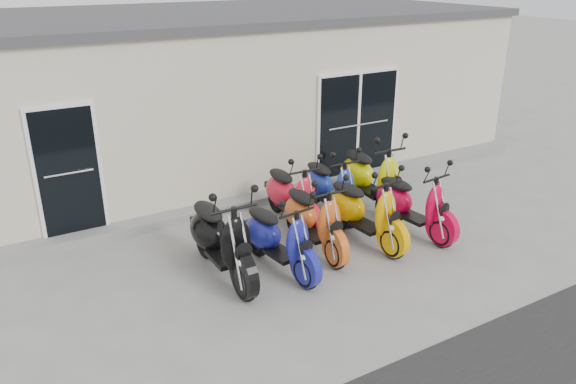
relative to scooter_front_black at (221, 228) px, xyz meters
name	(u,v)px	position (x,y,z in m)	size (l,w,h in m)	color
ground	(306,246)	(1.59, 0.19, -0.79)	(80.00, 80.00, 0.00)	gray
building	(187,92)	(1.59, 5.39, 0.81)	(14.00, 6.00, 3.20)	beige
roof_cap	(181,15)	(1.59, 5.39, 2.49)	(14.20, 6.20, 0.16)	#3F3F42
front_step	(251,200)	(1.59, 2.21, -0.72)	(14.00, 0.40, 0.15)	gray
door_left	(68,169)	(-1.61, 2.36, 0.47)	(1.07, 0.08, 2.22)	black
door_right	(357,121)	(4.19, 2.36, 0.47)	(2.02, 0.08, 2.22)	black
scooter_front_black	(221,228)	(0.00, 0.00, 0.00)	(0.78, 2.15, 1.59)	black
scooter_front_blue	(279,229)	(0.81, -0.27, -0.10)	(0.68, 1.87, 1.38)	navy
scooter_front_orange_a	(314,210)	(1.60, 0.01, -0.08)	(0.70, 1.92, 1.42)	#CD5619
scooter_front_orange_b	(365,202)	(2.48, -0.17, -0.07)	(0.71, 1.97, 1.45)	#DE9D00
scooter_front_red	(414,195)	(3.40, -0.30, -0.09)	(0.69, 1.91, 1.41)	#C20330
scooter_back_red	(292,187)	(1.81, 1.03, -0.08)	(0.70, 1.92, 1.42)	red
scooter_back_blue	(331,179)	(2.64, 1.05, -0.10)	(0.68, 1.88, 1.39)	navy
scooter_back_yellow	(372,168)	(3.48, 0.93, -0.01)	(0.78, 2.13, 1.58)	#D0D400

